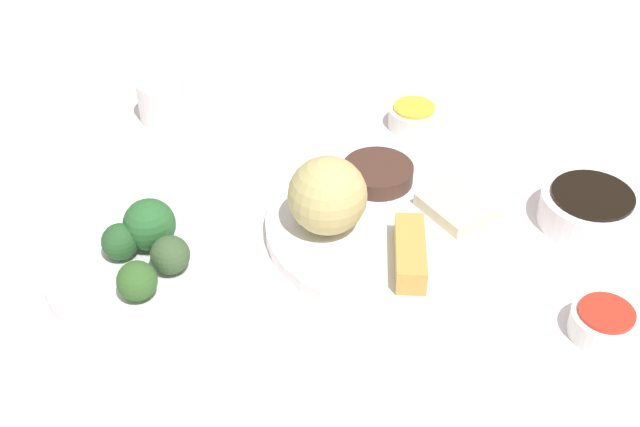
% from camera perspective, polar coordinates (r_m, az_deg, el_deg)
% --- Properties ---
extents(tabletop, '(2.20, 2.20, 0.02)m').
position_cam_1_polar(tabletop, '(0.93, 4.20, -1.60)').
color(tabletop, white).
rests_on(tabletop, ground).
extents(main_plate, '(0.27, 0.27, 0.02)m').
position_cam_1_polar(main_plate, '(0.92, 4.89, -0.77)').
color(main_plate, white).
rests_on(main_plate, tabletop).
extents(rice_scoop, '(0.08, 0.08, 0.08)m').
position_cam_1_polar(rice_scoop, '(0.87, 0.51, 1.22)').
color(rice_scoop, tan).
rests_on(rice_scoop, main_plate).
extents(spring_roll, '(0.09, 0.08, 0.03)m').
position_cam_1_polar(spring_roll, '(0.85, 6.12, -2.67)').
color(spring_roll, gold).
rests_on(spring_roll, main_plate).
extents(crab_rangoon_wonton, '(0.07, 0.06, 0.01)m').
position_cam_1_polar(crab_rangoon_wonton, '(0.92, 9.24, 0.46)').
color(crab_rangoon_wonton, beige).
rests_on(crab_rangoon_wonton, main_plate).
extents(stir_fry_heap, '(0.08, 0.08, 0.02)m').
position_cam_1_polar(stir_fry_heap, '(0.96, 3.93, 2.72)').
color(stir_fry_heap, '#472D22').
rests_on(stir_fry_heap, main_plate).
extents(broccoli_plate, '(0.21, 0.21, 0.01)m').
position_cam_1_polar(broccoli_plate, '(0.88, -11.52, -3.61)').
color(broccoli_plate, white).
rests_on(broccoli_plate, tabletop).
extents(broccoli_floret_0, '(0.04, 0.04, 0.04)m').
position_cam_1_polar(broccoli_floret_0, '(0.85, -10.11, -2.78)').
color(broccoli_floret_0, '#3C5833').
rests_on(broccoli_floret_0, broccoli_plate).
extents(broccoli_floret_1, '(0.05, 0.05, 0.05)m').
position_cam_1_polar(broccoli_floret_1, '(0.88, -11.48, -0.73)').
color(broccoli_floret_1, '#2B6530').
rests_on(broccoli_floret_1, broccoli_plate).
extents(broccoli_floret_2, '(0.04, 0.04, 0.04)m').
position_cam_1_polar(broccoli_floret_2, '(0.88, -13.37, -1.87)').
color(broccoli_floret_2, '#28572A').
rests_on(broccoli_floret_2, broccoli_plate).
extents(broccoli_floret_3, '(0.04, 0.04, 0.04)m').
position_cam_1_polar(broccoli_floret_3, '(0.83, -12.28, -4.48)').
color(broccoli_floret_3, '#346129').
rests_on(broccoli_floret_3, broccoli_plate).
extents(soy_sauce_bowl, '(0.11, 0.11, 0.04)m').
position_cam_1_polar(soy_sauce_bowl, '(0.96, 17.76, 0.25)').
color(soy_sauce_bowl, white).
rests_on(soy_sauce_bowl, tabletop).
extents(soy_sauce_bowl_liquid, '(0.09, 0.09, 0.00)m').
position_cam_1_polar(soy_sauce_bowl_liquid, '(0.95, 17.99, 1.19)').
color(soy_sauce_bowl_liquid, black).
rests_on(soy_sauce_bowl_liquid, soy_sauce_bowl).
extents(sauce_ramekin_hot_mustard, '(0.06, 0.06, 0.03)m').
position_cam_1_polar(sauce_ramekin_hot_mustard, '(1.08, 6.35, 6.47)').
color(sauce_ramekin_hot_mustard, white).
rests_on(sauce_ramekin_hot_mustard, tabletop).
extents(sauce_ramekin_hot_mustard_liquid, '(0.05, 0.05, 0.00)m').
position_cam_1_polar(sauce_ramekin_hot_mustard_liquid, '(1.08, 6.40, 7.13)').
color(sauce_ramekin_hot_mustard_liquid, gold).
rests_on(sauce_ramekin_hot_mustard_liquid, sauce_ramekin_hot_mustard).
extents(sauce_ramekin_sweet_and_sour, '(0.06, 0.06, 0.03)m').
position_cam_1_polar(sauce_ramekin_sweet_and_sour, '(0.84, 18.64, -7.10)').
color(sauce_ramekin_sweet_and_sour, white).
rests_on(sauce_ramekin_sweet_and_sour, tabletop).
extents(sauce_ramekin_sweet_and_sour_liquid, '(0.05, 0.05, 0.00)m').
position_cam_1_polar(sauce_ramekin_sweet_and_sour_liquid, '(0.83, 18.85, -6.38)').
color(sauce_ramekin_sweet_and_sour_liquid, red).
rests_on(sauce_ramekin_sweet_and_sour_liquid, sauce_ramekin_sweet_and_sour).
extents(teacup, '(0.06, 0.06, 0.05)m').
position_cam_1_polar(teacup, '(1.11, -10.67, 7.56)').
color(teacup, white).
rests_on(teacup, tabletop).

